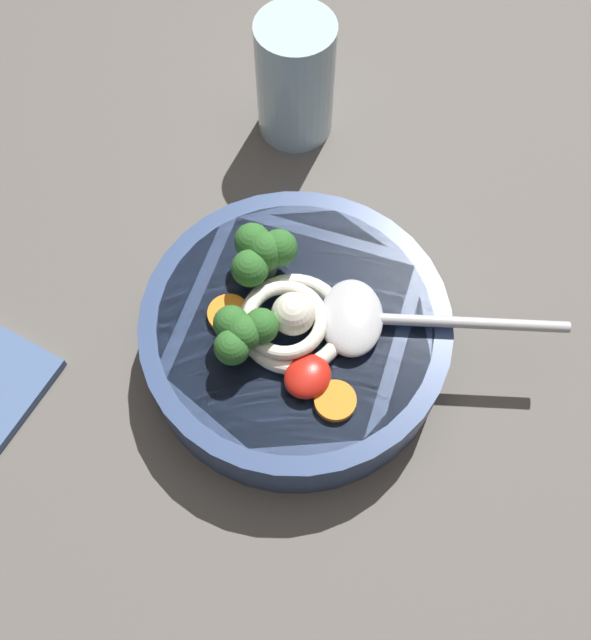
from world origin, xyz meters
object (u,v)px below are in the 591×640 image
soup_bowl (296,334)px  soup_spoon (372,318)px  noodle_pile (291,320)px  drinking_glass (295,79)px

soup_bowl → soup_spoon: soup_spoon is taller
noodle_pile → soup_spoon: noodle_pile is taller
soup_bowl → noodle_pile: (0.61, 0.10, 3.43)cm
noodle_pile → drinking_glass: (-17.38, -14.48, -0.46)cm
drinking_glass → soup_spoon: bearing=53.9°
noodle_pile → drinking_glass: size_ratio=0.78×
soup_spoon → drinking_glass: size_ratio=1.43×
soup_bowl → soup_spoon: (-3.23, 4.19, 3.16)cm
soup_bowl → noodle_pile: noodle_pile is taller
soup_bowl → noodle_pile: bearing=9.5°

